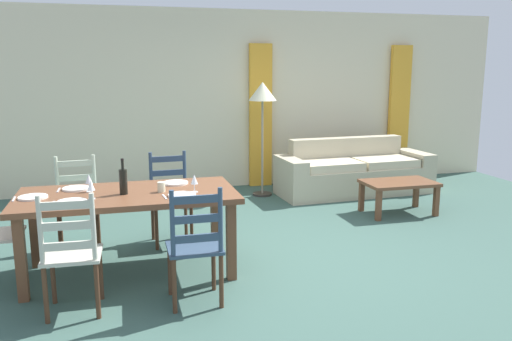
{
  "coord_description": "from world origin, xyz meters",
  "views": [
    {
      "loc": [
        -1.44,
        -4.66,
        1.83
      ],
      "look_at": [
        -0.01,
        0.66,
        0.75
      ],
      "focal_mm": 36.64,
      "sensor_mm": 36.0,
      "label": 1
    }
  ],
  "objects_px": {
    "standing_lamp": "(262,98)",
    "dining_chair_near_right": "(195,246)",
    "wine_glass_near_right": "(194,180)",
    "coffee_cup_primary": "(161,187)",
    "dining_chair_far_left": "(78,205)",
    "dining_chair_near_left": "(71,254)",
    "couch": "(352,173)",
    "coffee_table": "(399,186)",
    "wine_glass_far_left": "(89,180)",
    "dining_chair_far_right": "(170,198)",
    "dining_table": "(128,202)",
    "wine_glass_near_left": "(91,186)",
    "wine_bottle": "(123,181)"
  },
  "relations": [
    {
      "from": "dining_chair_near_left",
      "to": "wine_glass_near_left",
      "type": "distance_m",
      "value": 0.7
    },
    {
      "from": "wine_bottle",
      "to": "couch",
      "type": "distance_m",
      "value": 4.15
    },
    {
      "from": "wine_glass_near_left",
      "to": "couch",
      "type": "distance_m",
      "value": 4.43
    },
    {
      "from": "wine_glass_far_left",
      "to": "wine_bottle",
      "type": "bearing_deg",
      "value": -29.84
    },
    {
      "from": "dining_chair_near_right",
      "to": "dining_chair_far_right",
      "type": "bearing_deg",
      "value": 91.01
    },
    {
      "from": "wine_glass_far_left",
      "to": "coffee_table",
      "type": "height_order",
      "value": "wine_glass_far_left"
    },
    {
      "from": "wine_glass_near_right",
      "to": "coffee_cup_primary",
      "type": "relative_size",
      "value": 1.79
    },
    {
      "from": "dining_chair_near_left",
      "to": "wine_glass_near_left",
      "type": "bearing_deg",
      "value": 76.03
    },
    {
      "from": "coffee_cup_primary",
      "to": "dining_chair_near_left",
      "type": "bearing_deg",
      "value": -137.54
    },
    {
      "from": "dining_chair_far_left",
      "to": "wine_glass_far_left",
      "type": "height_order",
      "value": "dining_chair_far_left"
    },
    {
      "from": "wine_glass_far_left",
      "to": "couch",
      "type": "bearing_deg",
      "value": 31.67
    },
    {
      "from": "dining_chair_near_right",
      "to": "wine_glass_far_left",
      "type": "height_order",
      "value": "dining_chair_near_right"
    },
    {
      "from": "coffee_cup_primary",
      "to": "couch",
      "type": "relative_size",
      "value": 0.04
    },
    {
      "from": "dining_chair_far_left",
      "to": "coffee_cup_primary",
      "type": "relative_size",
      "value": 10.67
    },
    {
      "from": "dining_chair_near_right",
      "to": "wine_glass_near_left",
      "type": "distance_m",
      "value": 1.07
    },
    {
      "from": "dining_chair_far_left",
      "to": "wine_glass_near_right",
      "type": "bearing_deg",
      "value": -40.5
    },
    {
      "from": "wine_glass_near_left",
      "to": "standing_lamp",
      "type": "bearing_deg",
      "value": 50.12
    },
    {
      "from": "dining_chair_far_left",
      "to": "wine_bottle",
      "type": "xyz_separation_m",
      "value": [
        0.45,
        -0.82,
        0.39
      ]
    },
    {
      "from": "dining_chair_far_left",
      "to": "standing_lamp",
      "type": "relative_size",
      "value": 0.59
    },
    {
      "from": "dining_chair_far_right",
      "to": "couch",
      "type": "relative_size",
      "value": 0.41
    },
    {
      "from": "dining_table",
      "to": "wine_glass_near_right",
      "type": "distance_m",
      "value": 0.62
    },
    {
      "from": "dining_chair_near_right",
      "to": "couch",
      "type": "distance_m",
      "value": 4.24
    },
    {
      "from": "coffee_table",
      "to": "standing_lamp",
      "type": "bearing_deg",
      "value": 135.23
    },
    {
      "from": "wine_glass_far_left",
      "to": "coffee_table",
      "type": "distance_m",
      "value": 3.87
    },
    {
      "from": "wine_glass_far_left",
      "to": "coffee_table",
      "type": "relative_size",
      "value": 0.18
    },
    {
      "from": "wine_glass_near_right",
      "to": "coffee_table",
      "type": "xyz_separation_m",
      "value": [
        2.79,
        1.28,
        -0.51
      ]
    },
    {
      "from": "wine_bottle",
      "to": "coffee_table",
      "type": "relative_size",
      "value": 0.35
    },
    {
      "from": "dining_chair_far_right",
      "to": "coffee_cup_primary",
      "type": "bearing_deg",
      "value": -100.49
    },
    {
      "from": "dining_chair_near_right",
      "to": "coffee_table",
      "type": "bearing_deg",
      "value": 33.77
    },
    {
      "from": "wine_glass_far_left",
      "to": "coffee_cup_primary",
      "type": "relative_size",
      "value": 1.79
    },
    {
      "from": "wine_glass_far_left",
      "to": "standing_lamp",
      "type": "bearing_deg",
      "value": 46.71
    },
    {
      "from": "coffee_table",
      "to": "wine_glass_near_right",
      "type": "bearing_deg",
      "value": -155.36
    },
    {
      "from": "dining_chair_near_left",
      "to": "wine_glass_near_left",
      "type": "relative_size",
      "value": 5.96
    },
    {
      "from": "dining_chair_far_left",
      "to": "standing_lamp",
      "type": "height_order",
      "value": "standing_lamp"
    },
    {
      "from": "wine_glass_far_left",
      "to": "coffee_cup_primary",
      "type": "bearing_deg",
      "value": -15.46
    },
    {
      "from": "wine_glass_far_left",
      "to": "couch",
      "type": "height_order",
      "value": "wine_glass_far_left"
    },
    {
      "from": "wine_glass_near_right",
      "to": "coffee_table",
      "type": "height_order",
      "value": "wine_glass_near_right"
    },
    {
      "from": "coffee_table",
      "to": "dining_chair_far_right",
      "type": "bearing_deg",
      "value": -173.13
    },
    {
      "from": "wine_bottle",
      "to": "wine_glass_far_left",
      "type": "distance_m",
      "value": 0.34
    },
    {
      "from": "dining_chair_near_right",
      "to": "wine_glass_far_left",
      "type": "relative_size",
      "value": 5.96
    },
    {
      "from": "wine_bottle",
      "to": "standing_lamp",
      "type": "height_order",
      "value": "standing_lamp"
    },
    {
      "from": "couch",
      "to": "standing_lamp",
      "type": "distance_m",
      "value": 1.76
    },
    {
      "from": "standing_lamp",
      "to": "dining_chair_near_right",
      "type": "bearing_deg",
      "value": -113.95
    },
    {
      "from": "dining_chair_near_left",
      "to": "coffee_table",
      "type": "bearing_deg",
      "value": 26.09
    },
    {
      "from": "dining_chair_near_left",
      "to": "wine_glass_near_left",
      "type": "height_order",
      "value": "dining_chair_near_left"
    },
    {
      "from": "dining_chair_near_left",
      "to": "wine_glass_near_right",
      "type": "distance_m",
      "value": 1.23
    },
    {
      "from": "wine_glass_far_left",
      "to": "dining_chair_near_right",
      "type": "bearing_deg",
      "value": -48.55
    },
    {
      "from": "dining_chair_near_left",
      "to": "couch",
      "type": "height_order",
      "value": "dining_chair_near_left"
    },
    {
      "from": "wine_glass_near_left",
      "to": "couch",
      "type": "height_order",
      "value": "wine_glass_near_left"
    },
    {
      "from": "dining_table",
      "to": "dining_chair_far_right",
      "type": "distance_m",
      "value": 0.93
    }
  ]
}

